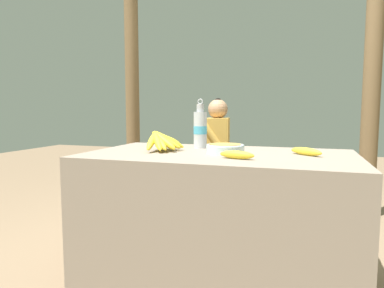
{
  "coord_description": "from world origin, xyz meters",
  "views": [
    {
      "loc": [
        0.44,
        -1.82,
        0.97
      ],
      "look_at": [
        -0.17,
        0.05,
        0.78
      ],
      "focal_mm": 32.0,
      "sensor_mm": 36.0,
      "label": 1
    }
  ],
  "objects_px": {
    "support_post_far": "(373,70)",
    "wooden_bench": "(230,178)",
    "banana_bunch_ripe": "(162,140)",
    "support_post_near": "(132,77)",
    "serving_bowl": "(225,148)",
    "loose_banana_front": "(237,155)",
    "loose_banana_side": "(306,151)",
    "seated_vendor": "(212,149)",
    "water_bottle": "(200,129)",
    "banana_bunch_green": "(281,165)"
  },
  "relations": [
    {
      "from": "banana_bunch_ripe",
      "to": "loose_banana_front",
      "type": "bearing_deg",
      "value": -22.25
    },
    {
      "from": "banana_bunch_green",
      "to": "serving_bowl",
      "type": "bearing_deg",
      "value": -100.54
    },
    {
      "from": "serving_bowl",
      "to": "water_bottle",
      "type": "height_order",
      "value": "water_bottle"
    },
    {
      "from": "loose_banana_front",
      "to": "serving_bowl",
      "type": "bearing_deg",
      "value": 119.27
    },
    {
      "from": "serving_bowl",
      "to": "loose_banana_front",
      "type": "distance_m",
      "value": 0.19
    },
    {
      "from": "banana_bunch_ripe",
      "to": "loose_banana_front",
      "type": "distance_m",
      "value": 0.52
    },
    {
      "from": "banana_bunch_ripe",
      "to": "support_post_near",
      "type": "xyz_separation_m",
      "value": [
        -1.02,
        1.57,
        0.53
      ]
    },
    {
      "from": "loose_banana_front",
      "to": "banana_bunch_ripe",
      "type": "bearing_deg",
      "value": 157.75
    },
    {
      "from": "loose_banana_front",
      "to": "water_bottle",
      "type": "bearing_deg",
      "value": 127.34
    },
    {
      "from": "water_bottle",
      "to": "banana_bunch_green",
      "type": "distance_m",
      "value": 1.14
    },
    {
      "from": "loose_banana_side",
      "to": "loose_banana_front",
      "type": "bearing_deg",
      "value": -142.7
    },
    {
      "from": "water_bottle",
      "to": "seated_vendor",
      "type": "relative_size",
      "value": 0.28
    },
    {
      "from": "support_post_far",
      "to": "wooden_bench",
      "type": "bearing_deg",
      "value": -162.16
    },
    {
      "from": "serving_bowl",
      "to": "support_post_near",
      "type": "height_order",
      "value": "support_post_near"
    },
    {
      "from": "seated_vendor",
      "to": "support_post_near",
      "type": "distance_m",
      "value": 1.31
    },
    {
      "from": "serving_bowl",
      "to": "banana_bunch_green",
      "type": "height_order",
      "value": "serving_bowl"
    },
    {
      "from": "support_post_near",
      "to": "banana_bunch_ripe",
      "type": "bearing_deg",
      "value": -57.06
    },
    {
      "from": "loose_banana_side",
      "to": "seated_vendor",
      "type": "distance_m",
      "value": 1.37
    },
    {
      "from": "banana_bunch_ripe",
      "to": "support_post_far",
      "type": "relative_size",
      "value": 0.12
    },
    {
      "from": "wooden_bench",
      "to": "support_post_far",
      "type": "relative_size",
      "value": 0.57
    },
    {
      "from": "wooden_bench",
      "to": "support_post_near",
      "type": "relative_size",
      "value": 0.57
    },
    {
      "from": "serving_bowl",
      "to": "banana_bunch_ripe",
      "type": "bearing_deg",
      "value": 176.17
    },
    {
      "from": "loose_banana_side",
      "to": "seated_vendor",
      "type": "xyz_separation_m",
      "value": [
        -0.8,
        1.1,
        -0.14
      ]
    },
    {
      "from": "serving_bowl",
      "to": "seated_vendor",
      "type": "distance_m",
      "value": 1.25
    },
    {
      "from": "water_bottle",
      "to": "support_post_far",
      "type": "height_order",
      "value": "support_post_far"
    },
    {
      "from": "banana_bunch_ripe",
      "to": "wooden_bench",
      "type": "bearing_deg",
      "value": 82.28
    },
    {
      "from": "banana_bunch_green",
      "to": "support_post_near",
      "type": "height_order",
      "value": "support_post_near"
    },
    {
      "from": "support_post_near",
      "to": "support_post_far",
      "type": "bearing_deg",
      "value": 0.0
    },
    {
      "from": "loose_banana_front",
      "to": "loose_banana_side",
      "type": "height_order",
      "value": "same"
    },
    {
      "from": "loose_banana_side",
      "to": "banana_bunch_green",
      "type": "bearing_deg",
      "value": 99.33
    },
    {
      "from": "serving_bowl",
      "to": "support_post_near",
      "type": "relative_size",
      "value": 0.08
    },
    {
      "from": "banana_bunch_ripe",
      "to": "wooden_bench",
      "type": "distance_m",
      "value": 1.28
    },
    {
      "from": "loose_banana_front",
      "to": "seated_vendor",
      "type": "height_order",
      "value": "seated_vendor"
    },
    {
      "from": "support_post_near",
      "to": "support_post_far",
      "type": "height_order",
      "value": "same"
    },
    {
      "from": "seated_vendor",
      "to": "water_bottle",
      "type": "bearing_deg",
      "value": 90.69
    },
    {
      "from": "water_bottle",
      "to": "loose_banana_front",
      "type": "xyz_separation_m",
      "value": [
        0.31,
        -0.4,
        -0.1
      ]
    },
    {
      "from": "loose_banana_front",
      "to": "banana_bunch_green",
      "type": "relative_size",
      "value": 0.66
    },
    {
      "from": "water_bottle",
      "to": "seated_vendor",
      "type": "bearing_deg",
      "value": 100.24
    },
    {
      "from": "loose_banana_front",
      "to": "support_post_far",
      "type": "bearing_deg",
      "value": 63.96
    },
    {
      "from": "serving_bowl",
      "to": "water_bottle",
      "type": "xyz_separation_m",
      "value": [
        -0.21,
        0.23,
        0.09
      ]
    },
    {
      "from": "loose_banana_side",
      "to": "seated_vendor",
      "type": "height_order",
      "value": "seated_vendor"
    },
    {
      "from": "loose_banana_front",
      "to": "support_post_near",
      "type": "height_order",
      "value": "support_post_near"
    },
    {
      "from": "seated_vendor",
      "to": "banana_bunch_green",
      "type": "bearing_deg",
      "value": 174.29
    },
    {
      "from": "loose_banana_front",
      "to": "wooden_bench",
      "type": "height_order",
      "value": "loose_banana_front"
    },
    {
      "from": "serving_bowl",
      "to": "wooden_bench",
      "type": "distance_m",
      "value": 1.3
    },
    {
      "from": "banana_bunch_ripe",
      "to": "water_bottle",
      "type": "height_order",
      "value": "water_bottle"
    },
    {
      "from": "seated_vendor",
      "to": "serving_bowl",
      "type": "bearing_deg",
      "value": 98.41
    },
    {
      "from": "seated_vendor",
      "to": "support_post_near",
      "type": "relative_size",
      "value": 0.41
    },
    {
      "from": "banana_bunch_ripe",
      "to": "serving_bowl",
      "type": "height_order",
      "value": "banana_bunch_ripe"
    },
    {
      "from": "seated_vendor",
      "to": "banana_bunch_green",
      "type": "distance_m",
      "value": 0.62
    }
  ]
}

